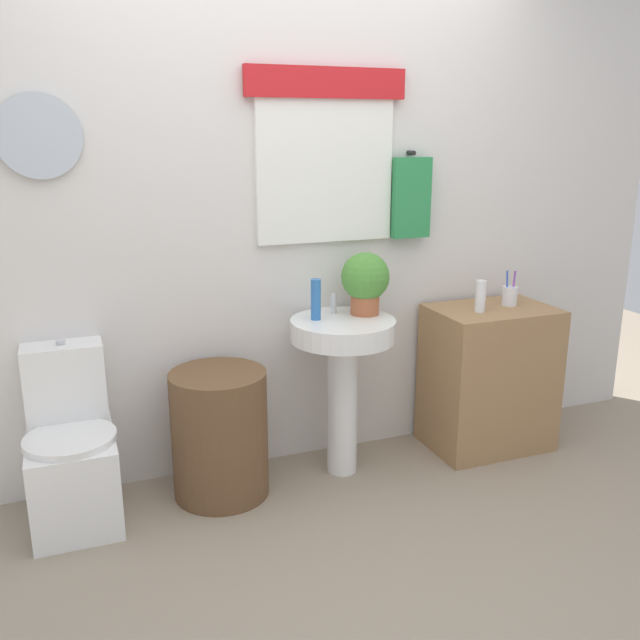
% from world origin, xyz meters
% --- Properties ---
extents(ground_plane, '(8.00, 8.00, 0.00)m').
position_xyz_m(ground_plane, '(0.00, 0.00, 0.00)').
color(ground_plane, gray).
extents(back_wall, '(4.40, 0.18, 2.60)m').
position_xyz_m(back_wall, '(0.00, 1.15, 1.31)').
color(back_wall, silver).
rests_on(back_wall, ground_plane).
extents(toilet, '(0.38, 0.51, 0.78)m').
position_xyz_m(toilet, '(-1.05, 0.89, 0.29)').
color(toilet, white).
rests_on(toilet, ground_plane).
extents(laundry_hamper, '(0.45, 0.45, 0.60)m').
position_xyz_m(laundry_hamper, '(-0.40, 0.85, 0.30)').
color(laundry_hamper, brown).
rests_on(laundry_hamper, ground_plane).
extents(pedestal_sink, '(0.51, 0.51, 0.79)m').
position_xyz_m(pedestal_sink, '(0.22, 0.85, 0.59)').
color(pedestal_sink, white).
rests_on(pedestal_sink, ground_plane).
extents(faucet, '(0.03, 0.03, 0.10)m').
position_xyz_m(faucet, '(0.22, 0.97, 0.84)').
color(faucet, silver).
rests_on(faucet, pedestal_sink).
extents(wooden_cabinet, '(0.63, 0.44, 0.77)m').
position_xyz_m(wooden_cabinet, '(1.06, 0.85, 0.39)').
color(wooden_cabinet, '#9E754C').
rests_on(wooden_cabinet, ground_plane).
extents(soap_bottle, '(0.05, 0.05, 0.20)m').
position_xyz_m(soap_bottle, '(0.10, 0.90, 0.89)').
color(soap_bottle, '#2D6BB7').
rests_on(soap_bottle, pedestal_sink).
extents(potted_plant, '(0.24, 0.24, 0.30)m').
position_xyz_m(potted_plant, '(0.36, 0.91, 0.96)').
color(potted_plant, '#AD5B38').
rests_on(potted_plant, pedestal_sink).
extents(lotion_bottle, '(0.05, 0.05, 0.16)m').
position_xyz_m(lotion_bottle, '(0.95, 0.81, 0.85)').
color(lotion_bottle, white).
rests_on(lotion_bottle, wooden_cabinet).
extents(toothbrush_cup, '(0.08, 0.08, 0.19)m').
position_xyz_m(toothbrush_cup, '(1.17, 0.87, 0.82)').
color(toothbrush_cup, silver).
rests_on(toothbrush_cup, wooden_cabinet).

